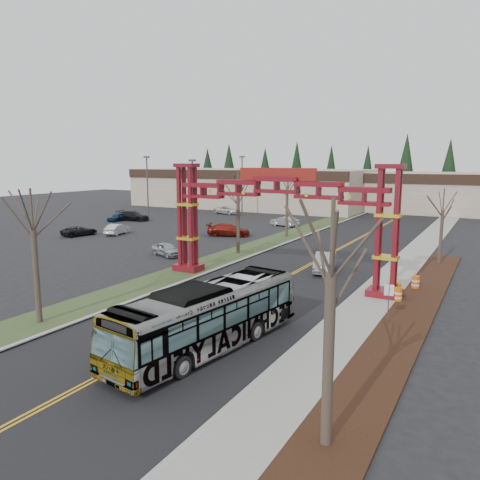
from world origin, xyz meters
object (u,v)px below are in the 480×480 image
Objects in this scene: retail_building_east at (473,193)px; bare_tree_right_far at (443,211)px; transit_bus at (208,317)px; parked_car_near_c at (79,231)px; parked_car_far_b at (227,210)px; parked_car_far_c at (133,216)px; street_sign at (389,296)px; silver_sedan at (325,262)px; bare_tree_median_near at (33,229)px; barrel_mid at (397,290)px; barrel_north at (416,283)px; parked_car_near_a at (167,249)px; light_pole_far at (242,181)px; barrel_south at (398,295)px; bare_tree_right_near at (331,275)px; parked_car_near_b at (117,229)px; light_pole_near at (193,192)px; retail_building_west at (253,188)px; parked_car_mid_a at (229,230)px; bare_tree_median_mid at (238,193)px; gateway_arch at (277,204)px; parked_car_far_a at (285,221)px; bare_tree_median_far at (287,189)px; parked_car_mid_b at (118,217)px; light_pole_mid at (147,184)px.

retail_building_east is 5.62× the size of bare_tree_right_far.
parked_car_near_c is at bearing 155.13° from transit_bus.
parked_car_far_b is 0.96× the size of parked_car_far_c.
parked_car_far_c is 53.04m from street_sign.
bare_tree_median_near reaches higher than silver_sedan.
barrel_north is at bearing 71.28° from barrel_mid.
light_pole_far is at bearing 37.81° from parked_car_near_a.
bare_tree_right_near is at bearing -86.67° from barrel_south.
light_pole_near is (9.14, 3.60, 4.71)m from parked_car_near_b.
barrel_south is at bearing -54.43° from retail_building_west.
parked_car_mid_a is 22.41m from light_pole_far.
barrel_north is (-0.51, 21.08, -5.16)m from bare_tree_right_near.
transit_bus is 24.21m from bare_tree_median_mid.
parked_car_near_c is at bearing -127.61° from retail_building_east.
light_pole_near is at bearing 130.26° from bare_tree_right_near.
retail_building_west is at bearing -17.36° from parked_car_far_c.
silver_sedan is 0.50× the size of light_pole_near.
gateway_arch reaches higher than parked_car_mid_a.
gateway_arch is 31.97m from parked_car_far_a.
parked_car_far_c is 0.68× the size of bare_tree_median_near.
bare_tree_median_near is at bearing -90.00° from bare_tree_median_far.
retail_building_east is at bearing 40.02° from parked_car_mid_b.
light_pole_mid is at bearing 135.33° from bare_tree_right_near.
bare_tree_median_far is (4.05, -8.66, 5.15)m from parked_car_far_a.
light_pole_near is at bearing 156.09° from barrel_north.
light_pole_near reaches higher than parked_car_far_c.
parked_car_far_a is 15.64m from light_pole_near.
parked_car_near_c is 0.47× the size of light_pole_near.
bare_tree_median_mid is 19.15m from barrel_mid.
bare_tree_median_near is at bearing 146.32° from parked_car_near_c.
barrel_mid is at bearing -179.38° from parked_car_near_c.
light_pole_mid is (-18.36, 6.82, 4.93)m from parked_car_mid_a.
light_pole_far is at bearing 121.22° from bare_tree_right_near.
bare_tree_right_near is at bearing -90.00° from bare_tree_right_far.
gateway_arch reaches higher than barrel_mid.
light_pole_mid reaches higher than bare_tree_median_mid.
bare_tree_median_mid is at bearing -32.92° from light_pole_mid.
parked_car_near_c is at bearing -153.32° from bare_tree_median_far.
retail_building_west is 4.63× the size of light_pole_far.
parked_car_far_a is (-22.05, -32.82, -2.82)m from retail_building_east.
retail_building_east is 45.28m from bare_tree_median_far.
parked_car_near_b is 4.47× the size of barrel_mid.
bare_tree_median_near is 22.53m from barrel_south.
street_sign is (22.86, -9.39, 1.00)m from parked_car_near_a.
gateway_arch reaches higher than retail_building_east.
parked_car_near_c is at bearing 159.61° from silver_sedan.
light_pole_mid is (-14.65, 9.05, 0.32)m from light_pole_near.
bare_tree_right_near reaches higher than bare_tree_right_far.
barrel_north is at bearing 18.94° from gateway_arch.
bare_tree_median_near is at bearing -134.53° from barrel_north.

